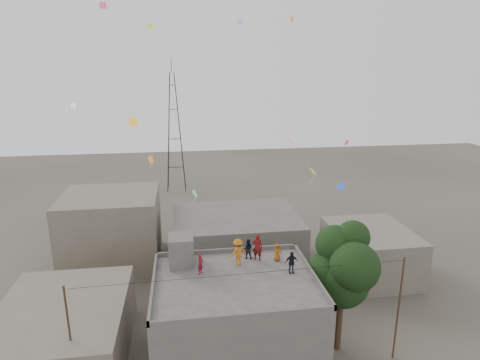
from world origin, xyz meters
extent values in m
cube|color=#52504C|center=(0.00, 0.00, 3.00)|extent=(10.00, 8.00, 6.00)
cube|color=#4C4947|center=(0.00, 0.00, 6.05)|extent=(10.00, 8.00, 0.10)
cube|color=#52504C|center=(0.00, 3.92, 6.25)|extent=(10.00, 0.15, 0.30)
cube|color=#52504C|center=(0.00, -3.92, 6.25)|extent=(10.00, 0.15, 0.30)
cube|color=#52504C|center=(4.92, 0.00, 6.25)|extent=(0.15, 8.00, 0.30)
cube|color=#52504C|center=(-4.92, 0.00, 6.25)|extent=(0.15, 8.00, 0.30)
cube|color=#52504C|center=(-3.20, 2.60, 7.10)|extent=(1.60, 1.80, 2.00)
cube|color=#655C4F|center=(-11.00, 2.00, 2.00)|extent=(8.00, 10.00, 4.00)
cube|color=#52504C|center=(2.00, 14.00, 2.50)|extent=(12.00, 9.00, 5.00)
cube|color=#655C4F|center=(-10.00, 16.00, 3.50)|extent=(9.00, 8.00, 7.00)
cube|color=#655C4F|center=(14.00, 10.00, 2.20)|extent=(7.00, 8.00, 4.40)
cylinder|color=black|center=(7.20, 0.50, 2.00)|extent=(0.44, 0.44, 4.00)
cylinder|color=black|center=(7.35, 0.60, 3.60)|extent=(0.64, 0.91, 2.14)
sphere|color=black|center=(7.20, 0.50, 5.20)|extent=(3.60, 3.60, 3.60)
sphere|color=black|center=(8.30, 0.80, 6.00)|extent=(3.00, 3.00, 3.00)
sphere|color=black|center=(6.30, 1.00, 5.60)|extent=(2.80, 2.80, 2.80)
sphere|color=black|center=(7.60, -0.30, 6.60)|extent=(3.20, 3.20, 3.20)
sphere|color=black|center=(6.90, 1.40, 7.40)|extent=(2.60, 2.60, 2.60)
sphere|color=black|center=(8.00, 1.10, 8.00)|extent=(2.20, 2.20, 2.20)
cylinder|color=black|center=(-9.50, -1.50, 3.70)|extent=(0.12, 0.12, 7.40)
cylinder|color=black|center=(10.50, -1.00, 3.70)|extent=(0.12, 0.12, 7.40)
cylinder|color=black|center=(0.50, -1.25, 7.20)|extent=(20.00, 0.52, 0.02)
cylinder|color=black|center=(-4.85, 39.15, 9.00)|extent=(1.27, 1.27, 18.01)
cylinder|color=black|center=(-3.15, 39.15, 9.00)|extent=(1.27, 1.27, 18.01)
cylinder|color=black|center=(-3.15, 40.85, 9.00)|extent=(1.27, 1.27, 18.01)
cylinder|color=black|center=(-4.85, 40.85, 9.00)|extent=(1.27, 1.27, 18.01)
cube|color=black|center=(-4.00, 40.00, 3.60)|extent=(2.36, 0.08, 0.08)
cube|color=black|center=(-4.00, 40.00, 3.60)|extent=(0.08, 2.36, 0.08)
cube|color=black|center=(-4.00, 40.00, 8.10)|extent=(1.81, 0.08, 0.08)
cube|color=black|center=(-4.00, 40.00, 8.10)|extent=(0.08, 1.81, 0.08)
cube|color=black|center=(-4.00, 40.00, 12.60)|extent=(1.26, 0.08, 0.08)
cube|color=black|center=(-4.00, 40.00, 12.60)|extent=(0.08, 1.26, 0.08)
cube|color=black|center=(-4.00, 40.00, 16.20)|extent=(0.82, 0.08, 0.08)
cube|color=black|center=(-4.00, 40.00, 16.20)|extent=(0.08, 0.82, 0.08)
cylinder|color=black|center=(-4.00, 40.00, 19.00)|extent=(0.08, 0.08, 2.00)
imported|color=#640F0F|center=(1.89, 2.52, 7.05)|extent=(0.82, 0.74, 1.90)
imported|color=#9E4D12|center=(3.20, 2.17, 6.71)|extent=(0.63, 0.45, 1.23)
imported|color=black|center=(1.28, 2.83, 6.80)|extent=(0.80, 0.70, 1.40)
imported|color=black|center=(3.68, 0.41, 6.83)|extent=(0.89, 0.43, 1.46)
imported|color=#C16216|center=(0.48, 1.96, 7.02)|extent=(1.35, 1.06, 1.83)
imported|color=maroon|center=(-2.02, 1.14, 6.78)|extent=(0.52, 0.59, 1.35)
plane|color=orange|center=(-4.94, 4.28, 12.91)|extent=(0.33, 0.50, 0.47)
plane|color=#F62656|center=(4.83, 5.82, 13.61)|extent=(0.24, 0.47, 0.41)
plane|color=yellow|center=(-4.92, 11.28, 21.71)|extent=(0.45, 0.34, 0.33)
plane|color=blue|center=(7.90, 3.38, 10.79)|extent=(0.46, 0.25, 0.47)
plane|color=white|center=(-11.11, 11.10, 15.86)|extent=(0.44, 0.24, 0.42)
plane|color=orange|center=(7.60, 16.66, 23.00)|extent=(0.36, 0.35, 0.43)
plane|color=green|center=(-2.22, 1.92, 11.20)|extent=(0.35, 0.51, 0.39)
plane|color=#D63252|center=(10.26, 8.47, 12.87)|extent=(0.47, 0.39, 0.39)
plane|color=gold|center=(-5.60, 1.76, 15.72)|extent=(0.51, 0.30, 0.43)
plane|color=#48B2D9|center=(2.38, 14.14, 22.46)|extent=(0.34, 0.37, 0.40)
plane|color=#ED4B95|center=(-7.47, 6.36, 22.48)|extent=(0.47, 0.29, 0.39)
plane|color=gold|center=(4.68, 0.14, 12.82)|extent=(0.41, 0.59, 0.42)
camera|label=1|loc=(-2.86, -21.84, 18.73)|focal=30.00mm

